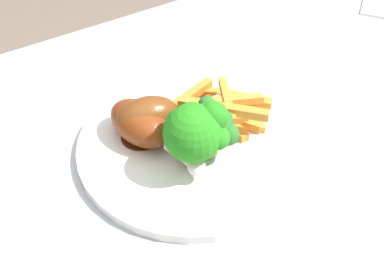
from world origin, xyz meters
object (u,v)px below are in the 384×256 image
carrot_fries_pile (221,111)px  chicken_drumstick_near (143,125)px  dinner_plate (192,145)px  chicken_drumstick_far (152,117)px  dining_table (259,210)px  broccoli_floret_front (196,133)px  broccoli_floret_middle (194,130)px  broccoli_floret_back (210,127)px

carrot_fries_pile → chicken_drumstick_near: 0.09m
dinner_plate → chicken_drumstick_far: (0.03, -0.04, 0.03)m
dining_table → chicken_drumstick_far: (0.10, -0.09, 0.14)m
dining_table → dinner_plate: 0.14m
dining_table → broccoli_floret_front: (0.08, -0.03, 0.16)m
chicken_drumstick_far → broccoli_floret_front: bearing=107.0°
dining_table → broccoli_floret_middle: broccoli_floret_middle is taller
broccoli_floret_front → carrot_fries_pile: (-0.06, -0.04, -0.03)m
broccoli_floret_back → chicken_drumstick_far: broccoli_floret_back is taller
dinner_plate → dining_table: bearing=143.9°
broccoli_floret_back → broccoli_floret_front: bearing=-4.6°
dinner_plate → broccoli_floret_front: bearing=65.9°
broccoli_floret_back → chicken_drumstick_near: size_ratio=0.48×
chicken_drumstick_far → broccoli_floret_middle: bearing=100.7°
broccoli_floret_front → chicken_drumstick_far: size_ratio=0.48×
chicken_drumstick_near → chicken_drumstick_far: chicken_drumstick_far is taller
chicken_drumstick_near → carrot_fries_pile: bearing=168.8°
carrot_fries_pile → chicken_drumstick_far: bearing=-16.3°
dinner_plate → chicken_drumstick_far: chicken_drumstick_far is taller
dinner_plate → broccoli_floret_back: 0.05m
dinner_plate → chicken_drumstick_near: chicken_drumstick_near is taller
carrot_fries_pile → dinner_plate: bearing=15.6°
broccoli_floret_front → broccoli_floret_back: broccoli_floret_back is taller
broccoli_floret_middle → broccoli_floret_back: (-0.02, -0.01, -0.01)m
dining_table → carrot_fries_pile: bearing=-71.6°
broccoli_floret_back → chicken_drumstick_near: broccoli_floret_back is taller
broccoli_floret_front → chicken_drumstick_far: broccoli_floret_front is taller
dinner_plate → broccoli_floret_front: size_ratio=4.07×
broccoli_floret_back → chicken_drumstick_far: 0.07m
carrot_fries_pile → broccoli_floret_back: bearing=43.4°
broccoli_floret_middle → chicken_drumstick_far: 0.07m
broccoli_floret_back → carrot_fries_pile: size_ratio=0.48×
dining_table → chicken_drumstick_near: chicken_drumstick_near is taller
carrot_fries_pile → broccoli_floret_front: bearing=32.9°
dinner_plate → chicken_drumstick_far: bearing=-50.6°
dining_table → carrot_fries_pile: carrot_fries_pile is taller
broccoli_floret_front → chicken_drumstick_near: 0.07m
dinner_plate → chicken_drumstick_near: bearing=-35.7°
chicken_drumstick_near → chicken_drumstick_far: (-0.01, -0.00, 0.00)m
chicken_drumstick_near → dining_table: bearing=144.1°
broccoli_floret_back → carrot_fries_pile: bearing=-136.6°
dinner_plate → broccoli_floret_front: broccoli_floret_front is taller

